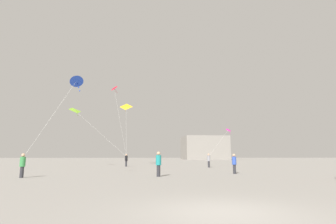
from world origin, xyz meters
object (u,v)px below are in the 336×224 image
Objects in this scene: person_in_grey at (209,160)px; person_in_blue at (234,163)px; person_in_teal at (159,163)px; kite_lime_delta at (76,111)px; kite_crimson_diamond at (114,88)px; person_in_green at (22,164)px; person_in_black at (126,160)px; kite_magenta_diamond at (228,130)px; kite_cobalt_diamond at (76,82)px; kite_amber_delta at (126,107)px; building_left_hall at (204,148)px.

person_in_grey is 11.07m from person_in_blue.
person_in_teal is 21.15m from kite_lime_delta.
kite_lime_delta is at bearing 164.40° from person_in_blue.
kite_lime_delta is 6.05m from kite_crimson_diamond.
person_in_blue is at bearing -40.49° from kite_lime_delta.
person_in_grey is at bearing 117.88° from person_in_teal.
person_in_black reaches higher than person_in_green.
kite_crimson_diamond is at bearing 155.63° from person_in_blue.
kite_lime_delta reaches higher than kite_magenta_diamond.
kite_lime_delta is (-10.82, 16.98, 6.45)m from person_in_teal.
person_in_grey is at bearing 47.68° from kite_cobalt_diamond.
kite_lime_delta is (-1.74, 17.46, 6.53)m from person_in_green.
kite_amber_delta is 0.56× the size of building_left_hall.
person_in_green is at bearing -153.11° from person_in_grey.
kite_cobalt_diamond is at bearing -107.78° from building_left_hall.
person_in_green is at bearing -123.37° from person_in_teal.
person_in_black is at bearing 82.99° from kite_cobalt_diamond.
kite_magenta_diamond reaches higher than person_in_black.
person_in_blue is at bearing 33.47° from person_in_green.
person_in_teal is 0.22× the size of kite_lime_delta.
building_left_hall reaches higher than kite_magenta_diamond.
kite_cobalt_diamond is at bearing -142.88° from person_in_blue.
person_in_teal is at bearing -130.74° from person_in_grey.
person_in_grey is 1.02× the size of person_in_black.
person_in_blue is at bearing 75.11° from person_in_teal.
person_in_green is 0.18× the size of kite_amber_delta.
kite_cobalt_diamond is at bearing -128.45° from kite_magenta_diamond.
person_in_black is 9.72m from kite_crimson_diamond.
person_in_green reaches higher than person_in_blue.
building_left_hall is at bearing 92.82° from person_in_green.
person_in_black is at bearing 23.13° from kite_crimson_diamond.
kite_crimson_diamond reaches higher than kite_magenta_diamond.
kite_magenta_diamond is (22.37, 4.88, -2.01)m from kite_lime_delta.
person_in_grey is 18.83m from kite_lime_delta.
kite_crimson_diamond is 64.65m from building_left_hall.
person_in_blue is 6.67m from person_in_teal.
person_in_teal is (-6.20, -2.44, 0.08)m from person_in_blue.
building_left_hall is at bearing 64.17° from person_in_grey.
person_in_blue is 0.17× the size of kite_crimson_diamond.
kite_cobalt_diamond is at bearing 27.89° from person_in_green.
person_in_green is at bearing -144.28° from person_in_blue.
kite_cobalt_diamond is 25.61m from kite_amber_delta.
person_in_green is 0.10× the size of building_left_hall.
building_left_hall is (12.22, 73.42, 3.19)m from person_in_blue.
person_in_green is 9.09m from person_in_teal.
kite_crimson_diamond is at bearing 121.20° from person_in_black.
person_in_black is at bearing 95.97° from person_in_green.
kite_amber_delta is at bearing -114.72° from building_left_hall.
person_in_green is 6.62m from kite_cobalt_diamond.
kite_amber_delta is (0.76, 9.05, -0.95)m from kite_crimson_diamond.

